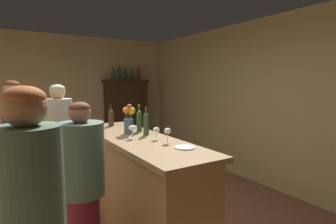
{
  "coord_description": "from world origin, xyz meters",
  "views": [
    {
      "loc": [
        -0.82,
        -2.63,
        1.68
      ],
      "look_at": [
        1.08,
        0.41,
        1.27
      ],
      "focal_mm": 28.42,
      "sensor_mm": 36.0,
      "label": 1
    }
  ],
  "objects_px": {
    "wine_bottle_riesling": "(111,117)",
    "wine_bottle_merlot": "(146,123)",
    "display_cabinet": "(126,115)",
    "patron_redhead": "(83,187)",
    "wine_glass_mid": "(132,128)",
    "display_bottle_left": "(113,73)",
    "display_bottle_center": "(126,74)",
    "display_bottle_midright": "(132,74)",
    "display_bottle_midleft": "(120,73)",
    "flower_arrangement": "(129,119)",
    "wine_glass_rear": "(156,130)",
    "wine_glass_front": "(168,132)",
    "cheese_plate": "(185,147)",
    "patron_in_navy": "(60,146)",
    "patron_tall": "(15,142)",
    "wine_bottle_pinot": "(139,120)",
    "display_bottle_right": "(138,74)",
    "bar_counter": "(137,182)"
  },
  "relations": [
    {
      "from": "wine_glass_front",
      "to": "wine_glass_rear",
      "type": "bearing_deg",
      "value": 94.75
    },
    {
      "from": "flower_arrangement",
      "to": "display_bottle_left",
      "type": "relative_size",
      "value": 1.15
    },
    {
      "from": "wine_bottle_pinot",
      "to": "wine_glass_front",
      "type": "distance_m",
      "value": 0.71
    },
    {
      "from": "wine_glass_front",
      "to": "patron_in_navy",
      "type": "height_order",
      "value": "patron_in_navy"
    },
    {
      "from": "wine_bottle_pinot",
      "to": "cheese_plate",
      "type": "relative_size",
      "value": 1.72
    },
    {
      "from": "wine_bottle_riesling",
      "to": "wine_glass_front",
      "type": "height_order",
      "value": "wine_bottle_riesling"
    },
    {
      "from": "wine_glass_front",
      "to": "patron_tall",
      "type": "relative_size",
      "value": 0.09
    },
    {
      "from": "wine_bottle_riesling",
      "to": "patron_in_navy",
      "type": "distance_m",
      "value": 0.79
    },
    {
      "from": "wine_glass_rear",
      "to": "patron_tall",
      "type": "height_order",
      "value": "patron_tall"
    },
    {
      "from": "bar_counter",
      "to": "wine_glass_rear",
      "type": "height_order",
      "value": "wine_glass_rear"
    },
    {
      "from": "wine_bottle_pinot",
      "to": "display_bottle_midright",
      "type": "bearing_deg",
      "value": 66.98
    },
    {
      "from": "display_cabinet",
      "to": "wine_bottle_pinot",
      "type": "height_order",
      "value": "display_cabinet"
    },
    {
      "from": "display_cabinet",
      "to": "display_bottle_left",
      "type": "xyz_separation_m",
      "value": [
        -0.31,
        0.0,
        0.97
      ]
    },
    {
      "from": "wine_bottle_merlot",
      "to": "patron_redhead",
      "type": "bearing_deg",
      "value": -147.11
    },
    {
      "from": "display_cabinet",
      "to": "wine_glass_mid",
      "type": "height_order",
      "value": "display_cabinet"
    },
    {
      "from": "flower_arrangement",
      "to": "patron_in_navy",
      "type": "bearing_deg",
      "value": 147.4
    },
    {
      "from": "bar_counter",
      "to": "wine_bottle_merlot",
      "type": "relative_size",
      "value": 7.03
    },
    {
      "from": "wine_bottle_merlot",
      "to": "flower_arrangement",
      "type": "bearing_deg",
      "value": 126.38
    },
    {
      "from": "bar_counter",
      "to": "patron_tall",
      "type": "bearing_deg",
      "value": 135.91
    },
    {
      "from": "display_bottle_midleft",
      "to": "patron_redhead",
      "type": "xyz_separation_m",
      "value": [
        -1.83,
        -3.71,
        -1.05
      ]
    },
    {
      "from": "display_bottle_midright",
      "to": "patron_redhead",
      "type": "xyz_separation_m",
      "value": [
        -2.14,
        -3.71,
        -1.04
      ]
    },
    {
      "from": "display_bottle_midright",
      "to": "wine_bottle_pinot",
      "type": "bearing_deg",
      "value": -113.02
    },
    {
      "from": "wine_glass_mid",
      "to": "display_bottle_left",
      "type": "distance_m",
      "value": 3.46
    },
    {
      "from": "flower_arrangement",
      "to": "display_bottle_center",
      "type": "relative_size",
      "value": 1.21
    },
    {
      "from": "wine_glass_front",
      "to": "patron_redhead",
      "type": "relative_size",
      "value": 0.1
    },
    {
      "from": "wine_glass_rear",
      "to": "display_bottle_midleft",
      "type": "xyz_separation_m",
      "value": [
        0.97,
        3.43,
        0.72
      ]
    },
    {
      "from": "bar_counter",
      "to": "wine_glass_rear",
      "type": "xyz_separation_m",
      "value": [
        0.12,
        -0.23,
        0.63
      ]
    },
    {
      "from": "display_bottle_left",
      "to": "display_bottle_midright",
      "type": "height_order",
      "value": "display_bottle_left"
    },
    {
      "from": "cheese_plate",
      "to": "patron_in_navy",
      "type": "relative_size",
      "value": 0.12
    },
    {
      "from": "cheese_plate",
      "to": "patron_redhead",
      "type": "bearing_deg",
      "value": 169.25
    },
    {
      "from": "display_cabinet",
      "to": "patron_redhead",
      "type": "xyz_separation_m",
      "value": [
        -1.98,
        -3.71,
        -0.08
      ]
    },
    {
      "from": "wine_bottle_riesling",
      "to": "wine_glass_mid",
      "type": "xyz_separation_m",
      "value": [
        -0.1,
        -0.92,
        -0.02
      ]
    },
    {
      "from": "display_bottle_center",
      "to": "display_bottle_right",
      "type": "relative_size",
      "value": 0.89
    },
    {
      "from": "display_cabinet",
      "to": "wine_bottle_merlot",
      "type": "bearing_deg",
      "value": -109.22
    },
    {
      "from": "wine_bottle_pinot",
      "to": "display_bottle_midright",
      "type": "xyz_separation_m",
      "value": [
        1.24,
        2.91,
        0.65
      ]
    },
    {
      "from": "flower_arrangement",
      "to": "patron_in_navy",
      "type": "height_order",
      "value": "patron_in_navy"
    },
    {
      "from": "wine_bottle_merlot",
      "to": "cheese_plate",
      "type": "bearing_deg",
      "value": -88.53
    },
    {
      "from": "display_bottle_midleft",
      "to": "display_bottle_right",
      "type": "xyz_separation_m",
      "value": [
        0.48,
        0.0,
        -0.0
      ]
    },
    {
      "from": "wine_glass_mid",
      "to": "display_bottle_midright",
      "type": "bearing_deg",
      "value": 65.39
    },
    {
      "from": "wine_bottle_riesling",
      "to": "wine_bottle_merlot",
      "type": "xyz_separation_m",
      "value": [
        0.12,
        -0.83,
        0.02
      ]
    },
    {
      "from": "wine_glass_rear",
      "to": "display_bottle_left",
      "type": "distance_m",
      "value": 3.59
    },
    {
      "from": "wine_glass_mid",
      "to": "display_bottle_right",
      "type": "height_order",
      "value": "display_bottle_right"
    },
    {
      "from": "wine_bottle_pinot",
      "to": "wine_glass_mid",
      "type": "distance_m",
      "value": 0.41
    },
    {
      "from": "display_cabinet",
      "to": "display_bottle_midleft",
      "type": "xyz_separation_m",
      "value": [
        -0.15,
        0.0,
        0.98
      ]
    },
    {
      "from": "display_bottle_left",
      "to": "display_bottle_center",
      "type": "height_order",
      "value": "display_bottle_left"
    },
    {
      "from": "display_bottle_midleft",
      "to": "patron_redhead",
      "type": "height_order",
      "value": "display_bottle_midleft"
    },
    {
      "from": "wine_bottle_pinot",
      "to": "wine_glass_front",
      "type": "bearing_deg",
      "value": -92.58
    },
    {
      "from": "display_bottle_left",
      "to": "display_bottle_center",
      "type": "xyz_separation_m",
      "value": [
        0.31,
        -0.0,
        -0.01
      ]
    },
    {
      "from": "display_bottle_left",
      "to": "patron_redhead",
      "type": "xyz_separation_m",
      "value": [
        -1.67,
        -3.71,
        -1.05
      ]
    },
    {
      "from": "flower_arrangement",
      "to": "display_bottle_right",
      "type": "xyz_separation_m",
      "value": [
        1.56,
        2.96,
        0.63
      ]
    }
  ]
}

